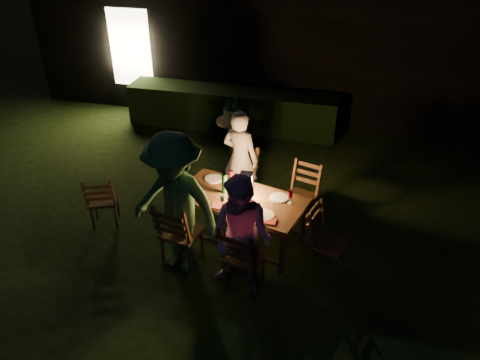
% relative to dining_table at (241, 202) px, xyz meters
% --- Properties ---
extents(garden_envelope, '(40.00, 40.00, 3.20)m').
position_rel_dining_table_xyz_m(garden_envelope, '(-0.57, 5.91, 0.94)').
color(garden_envelope, black).
rests_on(garden_envelope, ground).
extents(dining_table, '(1.84, 1.23, 0.70)m').
position_rel_dining_table_xyz_m(dining_table, '(0.00, 0.00, 0.00)').
color(dining_table, '#553A1C').
rests_on(dining_table, ground).
extents(chair_near_left, '(0.54, 0.57, 1.04)m').
position_rel_dining_table_xyz_m(chair_near_left, '(-0.63, -0.64, -0.32)').
color(chair_near_left, '#553A1C').
rests_on(chair_near_left, ground).
extents(chair_near_right, '(0.54, 0.57, 0.99)m').
position_rel_dining_table_xyz_m(chair_near_right, '(0.25, -0.86, -0.33)').
color(chair_near_right, '#553A1C').
rests_on(chair_near_right, ground).
extents(chair_far_left, '(0.56, 0.58, 0.97)m').
position_rel_dining_table_xyz_m(chair_far_left, '(-0.24, 0.86, -0.34)').
color(chair_far_left, '#553A1C').
rests_on(chair_far_left, ground).
extents(chair_far_right, '(0.53, 0.55, 0.94)m').
position_rel_dining_table_xyz_m(chair_far_right, '(0.72, 0.61, -0.35)').
color(chair_far_right, '#553A1C').
rests_on(chair_far_right, ground).
extents(chair_end, '(0.54, 0.52, 0.92)m').
position_rel_dining_table_xyz_m(chair_end, '(1.19, -0.30, -0.35)').
color(chair_end, '#553A1C').
rests_on(chair_end, ground).
extents(chair_spare, '(0.53, 0.54, 0.90)m').
position_rel_dining_table_xyz_m(chair_spare, '(-1.98, -0.13, -0.36)').
color(chair_spare, '#553A1C').
rests_on(chair_spare, ground).
extents(person_house_side, '(0.63, 0.49, 1.53)m').
position_rel_dining_table_xyz_m(person_house_side, '(-0.23, 0.91, 0.13)').
color(person_house_side, beige).
rests_on(person_house_side, ground).
extents(person_opp_right, '(0.88, 0.76, 1.56)m').
position_rel_dining_table_xyz_m(person_opp_right, '(0.23, -0.91, 0.15)').
color(person_opp_right, '#CE8EBC').
rests_on(person_opp_right, ground).
extents(person_opp_left, '(1.35, 0.98, 1.88)m').
position_rel_dining_table_xyz_m(person_opp_left, '(-0.64, -0.68, 0.31)').
color(person_opp_left, '#346837').
rests_on(person_opp_left, ground).
extents(lantern, '(0.16, 0.16, 0.35)m').
position_rel_dining_table_xyz_m(lantern, '(0.06, 0.04, 0.23)').
color(lantern, white).
rests_on(lantern, dining_table).
extents(plate_far_left, '(0.25, 0.25, 0.01)m').
position_rel_dining_table_xyz_m(plate_far_left, '(-0.48, 0.35, 0.08)').
color(plate_far_left, white).
rests_on(plate_far_left, dining_table).
extents(plate_near_left, '(0.25, 0.25, 0.01)m').
position_rel_dining_table_xyz_m(plate_near_left, '(-0.59, -0.08, 0.08)').
color(plate_near_left, white).
rests_on(plate_near_left, dining_table).
extents(plate_far_right, '(0.25, 0.25, 0.01)m').
position_rel_dining_table_xyz_m(plate_far_right, '(0.49, 0.10, 0.08)').
color(plate_far_right, white).
rests_on(plate_far_right, dining_table).
extents(plate_near_right, '(0.25, 0.25, 0.01)m').
position_rel_dining_table_xyz_m(plate_near_right, '(0.38, -0.32, 0.08)').
color(plate_near_right, white).
rests_on(plate_near_right, dining_table).
extents(wineglass_a, '(0.06, 0.06, 0.18)m').
position_rel_dining_table_xyz_m(wineglass_a, '(-0.22, 0.35, 0.16)').
color(wineglass_a, '#59070F').
rests_on(wineglass_a, dining_table).
extents(wineglass_b, '(0.06, 0.06, 0.18)m').
position_rel_dining_table_xyz_m(wineglass_b, '(-0.73, 0.06, 0.16)').
color(wineglass_b, '#59070F').
rests_on(wineglass_b, dining_table).
extents(wineglass_c, '(0.06, 0.06, 0.18)m').
position_rel_dining_table_xyz_m(wineglass_c, '(0.22, -0.35, 0.16)').
color(wineglass_c, '#59070F').
rests_on(wineglass_c, dining_table).
extents(wineglass_d, '(0.06, 0.06, 0.18)m').
position_rel_dining_table_xyz_m(wineglass_d, '(0.65, 0.02, 0.16)').
color(wineglass_d, '#59070F').
rests_on(wineglass_d, dining_table).
extents(wineglass_e, '(0.06, 0.06, 0.18)m').
position_rel_dining_table_xyz_m(wineglass_e, '(-0.17, -0.27, 0.16)').
color(wineglass_e, silver).
rests_on(wineglass_e, dining_table).
extents(bottle_table, '(0.07, 0.07, 0.28)m').
position_rel_dining_table_xyz_m(bottle_table, '(-0.24, 0.06, 0.21)').
color(bottle_table, '#0F471E').
rests_on(bottle_table, dining_table).
extents(napkin_left, '(0.18, 0.14, 0.01)m').
position_rel_dining_table_xyz_m(napkin_left, '(-0.22, -0.27, 0.08)').
color(napkin_left, red).
rests_on(napkin_left, dining_table).
extents(napkin_right, '(0.18, 0.14, 0.01)m').
position_rel_dining_table_xyz_m(napkin_right, '(0.46, -0.43, 0.08)').
color(napkin_right, red).
rests_on(napkin_right, dining_table).
extents(phone, '(0.14, 0.07, 0.01)m').
position_rel_dining_table_xyz_m(phone, '(-0.67, -0.14, 0.07)').
color(phone, black).
rests_on(phone, dining_table).
extents(side_table, '(0.56, 0.56, 0.75)m').
position_rel_dining_table_xyz_m(side_table, '(-0.71, 2.24, 0.03)').
color(side_table, brown).
rests_on(side_table, ground).
extents(ice_bucket, '(0.30, 0.30, 0.22)m').
position_rel_dining_table_xyz_m(ice_bucket, '(-0.71, 2.24, 0.23)').
color(ice_bucket, '#A5A8AD').
rests_on(ice_bucket, side_table).
extents(bottle_bucket_a, '(0.07, 0.07, 0.32)m').
position_rel_dining_table_xyz_m(bottle_bucket_a, '(-0.76, 2.20, 0.28)').
color(bottle_bucket_a, '#0F471E').
rests_on(bottle_bucket_a, side_table).
extents(bottle_bucket_b, '(0.07, 0.07, 0.32)m').
position_rel_dining_table_xyz_m(bottle_bucket_b, '(-0.66, 2.28, 0.28)').
color(bottle_bucket_b, '#0F471E').
rests_on(bottle_bucket_b, side_table).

